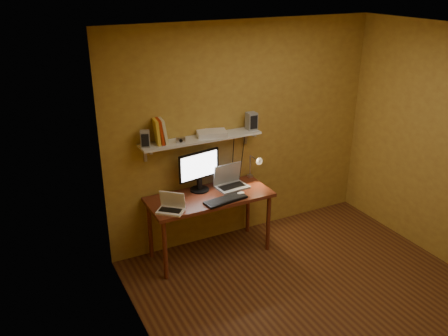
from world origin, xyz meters
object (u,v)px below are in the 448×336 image
router (212,133)px  speaker_left (145,139)px  desk_lamp (255,164)px  mouse (240,194)px  wall_shelf (201,139)px  shelf_camera (181,140)px  desk (210,202)px  monitor (199,169)px  keyboard (226,200)px  netbook (171,206)px  speaker_right (252,121)px  laptop (230,181)px

router → speaker_left: bearing=-179.4°
desk_lamp → router: bearing=171.7°
mouse → speaker_left: (-0.95, 0.35, 0.69)m
wall_shelf → mouse: 0.75m
mouse → wall_shelf: bearing=126.5°
shelf_camera → desk_lamp: bearing=-0.9°
wall_shelf → desk: bearing=-90.0°
monitor → desk_lamp: bearing=-13.8°
desk → keyboard: size_ratio=2.86×
desk → speaker_left: bearing=163.0°
keyboard → mouse: bearing=6.4°
keyboard → speaker_left: bearing=143.9°
netbook → mouse: netbook is taller
keyboard → mouse: 0.22m
netbook → desk: bearing=56.6°
speaker_right → shelf_camera: (-0.91, -0.06, -0.07)m
monitor → speaker_left: speaker_left is taller
wall_shelf → netbook: bearing=-146.6°
monitor → router: 0.43m
wall_shelf → mouse: (0.31, -0.34, -0.59)m
wall_shelf → mouse: size_ratio=13.63×
desk → wall_shelf: wall_shelf is taller
laptop → keyboard: (-0.22, -0.32, -0.06)m
shelf_camera → speaker_left: bearing=171.6°
speaker_right → router: speaker_right is taller
netbook → speaker_right: bearing=57.6°
monitor → speaker_right: 0.82m
desk_lamp → speaker_left: size_ratio=2.16×
keyboard → speaker_right: bearing=28.9°
laptop → desk_lamp: bearing=-2.6°
laptop → desk: bearing=-164.8°
shelf_camera → desk: bearing=-27.8°
monitor → desk_lamp: size_ratio=1.38×
laptop → router: size_ratio=1.15×
keyboard → wall_shelf: bearing=96.2°
netbook → desk_lamp: desk_lamp is taller
laptop → speaker_left: size_ratio=2.16×
monitor → shelf_camera: (-0.22, -0.03, 0.39)m
monitor → mouse: bearing=-52.2°
speaker_right → shelf_camera: speaker_right is taller
keyboard → speaker_right: (0.54, 0.40, 0.71)m
wall_shelf → speaker_right: size_ratio=6.98×
laptop → speaker_right: (0.32, 0.09, 0.65)m
keyboard → shelf_camera: (-0.37, 0.34, 0.64)m
monitor → mouse: size_ratio=5.02×
wall_shelf → keyboard: size_ratio=2.86×
netbook → keyboard: size_ratio=0.68×
wall_shelf → speaker_left: speaker_left is taller
mouse → laptop: bearing=83.6°
laptop → speaker_left: bearing=170.5°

